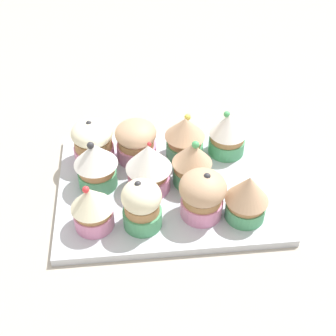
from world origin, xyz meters
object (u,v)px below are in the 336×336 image
cupcake_0 (228,133)px  cupcake_8 (202,194)px  cupcake_5 (149,166)px  cupcake_9 (142,205)px  cupcake_2 (136,141)px  cupcake_6 (96,164)px  cupcake_3 (93,141)px  baking_tray (168,186)px  cupcake_4 (192,162)px  cupcake_1 (185,136)px  cupcake_10 (92,207)px  cupcake_7 (247,197)px

cupcake_0 → cupcake_8: (5.93, 12.80, 0.04)cm
cupcake_5 → cupcake_9: (1.38, 7.03, -0.31)cm
cupcake_5 → cupcake_9: size_ratio=1.03×
cupcake_2 → cupcake_8: cupcake_8 is taller
cupcake_2 → cupcake_6: (5.93, 5.48, 0.63)cm
cupcake_3 → cupcake_9: size_ratio=0.91×
baking_tray → cupcake_8: 8.64cm
cupcake_3 → cupcake_6: (-0.62, 5.89, 0.56)cm
cupcake_0 → cupcake_4: 9.01cm
baking_tray → cupcake_2: size_ratio=4.88×
cupcake_1 → cupcake_10: cupcake_1 is taller
cupcake_4 → cupcake_2: bearing=-38.7°
cupcake_0 → cupcake_3: size_ratio=1.07×
cupcake_8 → cupcake_9: cupcake_9 is taller
cupcake_2 → cupcake_4: bearing=141.3°
cupcake_1 → cupcake_4: size_ratio=0.98×
cupcake_2 → cupcake_10: bearing=64.8°
cupcake_0 → cupcake_1: 6.68cm
baking_tray → cupcake_9: size_ratio=4.20×
baking_tray → cupcake_6: 11.20cm
cupcake_3 → cupcake_5: bearing=138.0°
cupcake_0 → cupcake_10: size_ratio=1.07×
cupcake_0 → cupcake_3: bearing=-0.8°
cupcake_10 → cupcake_0: bearing=-146.6°
cupcake_6 → cupcake_7: cupcake_6 is taller
cupcake_7 → cupcake_6: bearing=-22.8°
baking_tray → cupcake_5: cupcake_5 is taller
cupcake_4 → cupcake_9: cupcake_9 is taller
cupcake_3 → cupcake_7: cupcake_7 is taller
cupcake_9 → cupcake_2: bearing=-89.6°
cupcake_2 → cupcake_5: 7.01cm
cupcake_0 → cupcake_5: cupcake_5 is taller
cupcake_2 → cupcake_7: bearing=135.3°
cupcake_3 → cupcake_7: bearing=145.2°
cupcake_0 → cupcake_4: same height
cupcake_9 → cupcake_4: bearing=-134.8°
cupcake_4 → cupcake_5: 6.27cm
cupcake_7 → cupcake_8: size_ratio=0.98×
cupcake_8 → cupcake_9: size_ratio=0.97×
cupcake_0 → cupcake_2: size_ratio=1.13×
cupcake_6 → baking_tray: bearing=175.4°
cupcake_4 → cupcake_5: size_ratio=0.95×
cupcake_5 → cupcake_7: (-12.51, 7.04, -0.24)cm
cupcake_8 → cupcake_9: (8.12, 1.16, 0.04)cm
cupcake_8 → cupcake_6: bearing=-27.0°
cupcake_0 → cupcake_1: (6.68, 0.16, 0.07)cm
baking_tray → cupcake_6: size_ratio=4.10×
cupcake_3 → cupcake_5: 10.83cm
cupcake_6 → cupcake_8: (-14.16, 7.21, -0.31)cm
cupcake_5 → cupcake_9: 7.17cm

